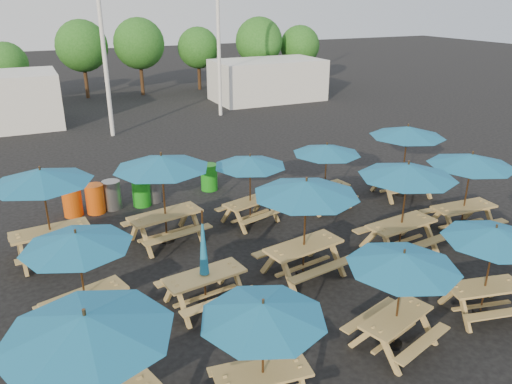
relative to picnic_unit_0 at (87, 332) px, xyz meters
name	(u,v)px	position (x,y,z in m)	size (l,w,h in m)	color
ground	(279,247)	(5.45, 4.66, -2.13)	(120.00, 120.00, 0.00)	black
picnic_unit_0	(87,332)	(0.00, 0.00, 0.00)	(3.07, 3.07, 2.43)	tan
picnic_unit_1	(77,244)	(0.22, 3.28, -0.24)	(2.73, 2.73, 2.16)	tan
picnic_unit_2	(42,181)	(-0.20, 6.63, 0.04)	(2.75, 2.75, 2.48)	tan
picnic_unit_3	(263,316)	(2.57, -0.25, -0.35)	(2.30, 2.30, 2.04)	tan
picnic_unit_4	(204,267)	(2.70, 2.95, -1.19)	(2.00, 1.81, 2.29)	tan
picnic_unit_5	(162,166)	(2.76, 6.33, 0.10)	(3.02, 3.02, 2.54)	tan
picnic_unit_6	(403,264)	(5.57, 0.03, -0.30)	(2.64, 2.64, 2.09)	tan
picnic_unit_7	(306,193)	(5.32, 3.13, 0.05)	(2.92, 2.92, 2.50)	tan
picnic_unit_8	(250,164)	(5.42, 6.50, -0.27)	(2.64, 2.64, 2.12)	tan
picnic_unit_9	(495,238)	(8.00, 0.08, -0.31)	(2.51, 2.51, 2.08)	tan
picnic_unit_10	(407,175)	(8.32, 3.14, 0.04)	(2.77, 2.77, 2.48)	tan
picnic_unit_11	(327,152)	(8.09, 6.56, -0.26)	(2.44, 2.44, 2.13)	tan
picnic_unit_13	(471,163)	(10.78, 3.33, -0.05)	(2.53, 2.53, 2.37)	tan
picnic_unit_14	(407,135)	(11.07, 6.32, 0.02)	(2.77, 2.77, 2.46)	tan
waste_bin_0	(72,202)	(0.59, 9.30, -1.66)	(0.58, 0.58, 0.94)	#D74F0C
waste_bin_1	(95,199)	(1.27, 9.24, -1.66)	(0.58, 0.58, 0.94)	#D74F0C
waste_bin_2	(112,195)	(1.81, 9.35, -1.66)	(0.58, 0.58, 0.94)	gray
waste_bin_3	(141,192)	(2.73, 9.21, -1.66)	(0.58, 0.58, 0.94)	#1A8E19
waste_bin_4	(153,188)	(3.15, 9.40, -1.66)	(0.58, 0.58, 0.94)	gray
waste_bin_5	(209,177)	(5.23, 9.62, -1.66)	(0.58, 0.58, 0.94)	#1A8E19
mast_0	(99,7)	(3.45, 18.66, 3.87)	(0.20, 0.20, 12.00)	silver
mast_1	(218,5)	(9.95, 20.66, 3.87)	(0.20, 0.20, 12.00)	silver
event_tent_1	(267,80)	(14.45, 23.66, -0.83)	(7.00, 4.00, 2.60)	silver
tree_2	(6,64)	(-0.94, 28.31, 0.49)	(2.59, 2.59, 3.93)	#382314
tree_3	(82,46)	(3.70, 29.38, 1.27)	(3.36, 3.36, 5.09)	#382314
tree_4	(139,44)	(7.35, 28.92, 1.33)	(3.41, 3.41, 5.17)	#382314
tree_5	(198,48)	(11.67, 29.34, 0.84)	(2.94, 2.94, 4.45)	#382314
tree_6	(259,41)	(15.68, 27.56, 1.29)	(3.38, 3.38, 5.13)	#382314
tree_7	(300,46)	(19.07, 27.58, 0.86)	(2.95, 2.95, 4.48)	#382314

